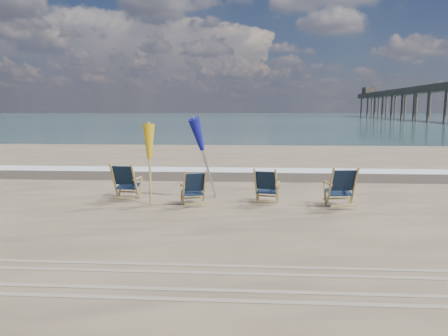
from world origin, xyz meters
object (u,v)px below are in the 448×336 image
Objects in this scene: beach_chair_1 at (204,188)px; umbrella_yellow at (149,146)px; beach_chair_3 at (355,187)px; umbrella_blue at (206,135)px; beach_chair_0 at (135,182)px; beach_chair_2 at (276,187)px.

umbrella_yellow is (-1.36, 0.09, 1.01)m from beach_chair_1.
beach_chair_3 is (3.58, -0.05, 0.07)m from beach_chair_1.
umbrella_blue is at bearing -105.92° from beach_chair_1.
umbrella_yellow is (0.48, -0.33, 0.96)m from beach_chair_0.
beach_chair_0 is 1.09× the size of beach_chair_2.
beach_chair_3 is 0.52× the size of umbrella_yellow.
beach_chair_3 reaches higher than beach_chair_1.
beach_chair_0 is at bearing -12.33° from beach_chair_3.
beach_chair_2 is at bearing -17.55° from umbrella_blue.
beach_chair_0 is 0.51× the size of umbrella_yellow.
umbrella_yellow is at bearing -9.02° from beach_chair_3.
beach_chair_2 is at bearing 1.79° from umbrella_yellow.
beach_chair_2 is 1.85m from beach_chair_3.
beach_chair_2 is at bearing -14.89° from beach_chair_3.
umbrella_yellow reaches higher than beach_chair_1.
beach_chair_1 is 0.87× the size of beach_chair_3.
beach_chair_1 is 1.76m from beach_chair_2.
beach_chair_0 is 1.12× the size of beach_chair_1.
umbrella_blue is (-0.04, 0.76, 1.24)m from beach_chair_1.
umbrella_blue is (-1.79, 0.57, 1.23)m from beach_chair_2.
beach_chair_2 is 2.25m from umbrella_blue.
beach_chair_1 is at bearing -3.99° from umbrella_yellow.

